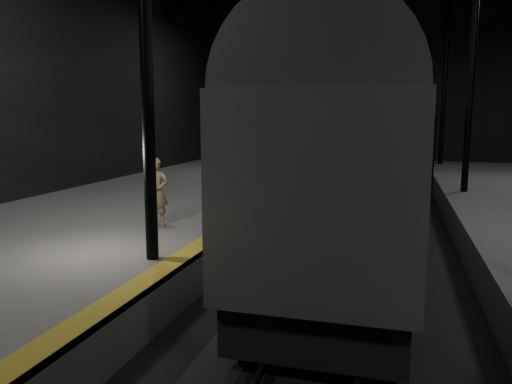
% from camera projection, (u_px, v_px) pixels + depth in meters
% --- Properties ---
extents(ground, '(44.00, 44.00, 0.00)m').
position_uv_depth(ground, '(349.00, 265.00, 13.60)').
color(ground, black).
rests_on(ground, ground).
extents(platform_left, '(9.00, 43.80, 1.00)m').
position_uv_depth(platform_left, '(106.00, 230.00, 15.54)').
color(platform_left, '#545451').
rests_on(platform_left, ground).
extents(tactile_strip, '(0.50, 43.80, 0.01)m').
position_uv_depth(tactile_strip, '(235.00, 222.00, 14.32)').
color(tactile_strip, olive).
rests_on(tactile_strip, platform_left).
extents(track, '(2.40, 43.00, 0.24)m').
position_uv_depth(track, '(349.00, 262.00, 13.59)').
color(track, '#3F3328').
rests_on(track, ground).
extents(train, '(3.26, 21.78, 5.82)m').
position_uv_depth(train, '(363.00, 138.00, 17.14)').
color(train, '#A0A2A8').
rests_on(train, ground).
extents(woman, '(0.78, 0.61, 1.89)m').
position_uv_depth(woman, '(156.00, 192.00, 13.74)').
color(woman, '#8C7C56').
rests_on(woman, platform_left).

